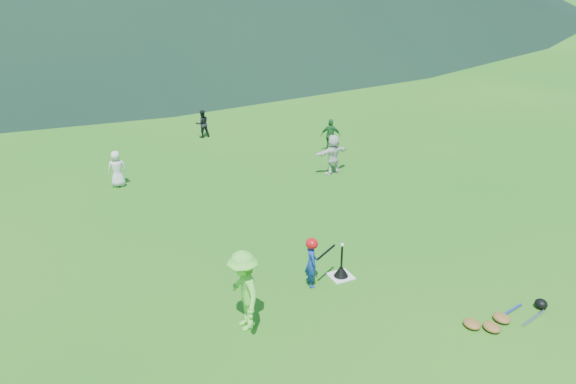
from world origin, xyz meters
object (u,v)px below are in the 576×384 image
Objects in this scene: fielder_a at (117,169)px; fielder_d at (333,154)px; home_plate at (341,276)px; equipment_pile at (502,318)px; batter_child at (311,263)px; fielder_b at (202,124)px; batting_tee at (341,271)px; fielder_c at (331,136)px; adult_coach at (244,291)px.

fielder_a is 6.16m from fielder_d.
home_plate is 3.14m from equipment_pile.
fielder_d is (5.90, -1.75, 0.08)m from fielder_a.
fielder_d is at bearing 173.07° from fielder_a.
home_plate is 0.38× the size of fielder_d.
batter_child reaches higher than equipment_pile.
fielder_d is 0.66× the size of equipment_pile.
fielder_d reaches higher than equipment_pile.
equipment_pile is at bearing -54.04° from home_plate.
equipment_pile is (-0.84, -7.59, -0.53)m from fielder_d.
fielder_b reaches higher than equipment_pile.
batter_child is 7.26m from fielder_a.
fielder_b is at bearing -70.84° from fielder_d.
batting_tee is (0.00, 0.00, 0.12)m from home_plate.
fielder_b is 5.56m from fielder_d.
fielder_c is 0.62× the size of equipment_pile.
equipment_pile is at bearing 128.06° from fielder_a.
batter_child is 0.68× the size of adult_coach.
fielder_b is 0.88× the size of fielder_c.
fielder_d is 7.66m from equipment_pile.
fielder_d is 5.74m from batting_tee.
batter_child is 1.49× the size of batting_tee.
fielder_c reaches higher than equipment_pile.
home_plate is 7.54m from fielder_a.
batter_child is 7.97m from fielder_c.
fielder_a is 1.06× the size of fielder_b.
batter_child is at bearing -179.30° from home_plate.
adult_coach reaches higher than fielder_a.
equipment_pile is (-1.72, -9.27, -0.49)m from fielder_c.
fielder_b is 0.82× the size of fielder_d.
equipment_pile is (4.22, -1.86, -0.68)m from adult_coach.
equipment_pile is at bearing 77.21° from fielder_d.
fielder_b is at bearing 169.57° from adult_coach.
fielder_c is 1.63× the size of batting_tee.
fielder_a is at bearing -23.00° from fielder_d.
fielder_a is at bearing 31.46° from fielder_c.
batting_tee is at bearing 94.15° from fielder_c.
fielder_c is 0.93× the size of fielder_d.
fielder_d is at bearing 61.96° from home_plate.
fielder_a is 4.78m from fielder_b.
fielder_d reaches higher than fielder_c.
fielder_a is 6.78m from fielder_c.
home_plate is 0.30× the size of adult_coach.
fielder_b is 1.44× the size of batting_tee.
fielder_a reaches higher than fielder_b.
fielder_a is at bearing 42.98° from fielder_b.
fielder_d is at bearing 61.96° from batting_tee.
fielder_b is at bearing 9.17° from batter_child.
fielder_d is 1.76× the size of batting_tee.
fielder_c is (5.94, 7.41, -0.19)m from adult_coach.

